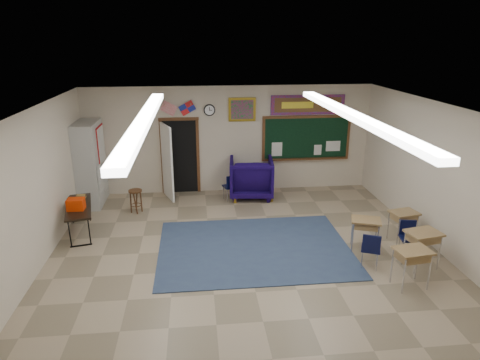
{
  "coord_description": "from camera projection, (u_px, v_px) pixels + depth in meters",
  "views": [
    {
      "loc": [
        -0.97,
        -7.24,
        4.25
      ],
      "look_at": [
        -0.03,
        1.5,
        1.3
      ],
      "focal_mm": 32.0,
      "sensor_mm": 36.0,
      "label": 1
    }
  ],
  "objects": [
    {
      "name": "floor",
      "position": [
        250.0,
        268.0,
        8.27
      ],
      "size": [
        9.0,
        9.0,
        0.0
      ],
      "primitive_type": "plane",
      "color": "gray",
      "rests_on": "ground"
    },
    {
      "name": "back_wall",
      "position": [
        230.0,
        140.0,
        12.04
      ],
      "size": [
        8.0,
        0.04,
        3.0
      ],
      "primitive_type": "cube",
      "color": "beige",
      "rests_on": "floor"
    },
    {
      "name": "left_wall",
      "position": [
        21.0,
        204.0,
        7.39
      ],
      "size": [
        0.04,
        9.0,
        3.0
      ],
      "primitive_type": "cube",
      "color": "beige",
      "rests_on": "floor"
    },
    {
      "name": "right_wall",
      "position": [
        457.0,
        188.0,
        8.2
      ],
      "size": [
        0.04,
        9.0,
        3.0
      ],
      "primitive_type": "cube",
      "color": "beige",
      "rests_on": "floor"
    },
    {
      "name": "ceiling",
      "position": [
        251.0,
        114.0,
        7.32
      ],
      "size": [
        8.0,
        9.0,
        0.04
      ],
      "primitive_type": "cube",
      "color": "#BABBB6",
      "rests_on": "back_wall"
    },
    {
      "name": "area_rug",
      "position": [
        254.0,
        248.0,
        9.04
      ],
      "size": [
        4.0,
        3.0,
        0.02
      ],
      "primitive_type": "cube",
      "color": "#2E3F58",
      "rests_on": "floor"
    },
    {
      "name": "fluorescent_strips",
      "position": [
        251.0,
        117.0,
        7.34
      ],
      "size": [
        3.86,
        6.0,
        0.1
      ],
      "primitive_type": null,
      "color": "white",
      "rests_on": "ceiling"
    },
    {
      "name": "doorway",
      "position": [
        176.0,
        158.0,
        11.88
      ],
      "size": [
        1.1,
        0.89,
        2.16
      ],
      "color": "black",
      "rests_on": "back_wall"
    },
    {
      "name": "chalkboard",
      "position": [
        306.0,
        139.0,
        12.23
      ],
      "size": [
        2.55,
        0.14,
        1.3
      ],
      "color": "#553018",
      "rests_on": "back_wall"
    },
    {
      "name": "bulletin_board",
      "position": [
        308.0,
        105.0,
        11.92
      ],
      "size": [
        2.1,
        0.05,
        0.55
      ],
      "color": "#B7160F",
      "rests_on": "back_wall"
    },
    {
      "name": "framed_art_print",
      "position": [
        242.0,
        110.0,
        11.77
      ],
      "size": [
        0.75,
        0.05,
        0.65
      ],
      "color": "olive",
      "rests_on": "back_wall"
    },
    {
      "name": "wall_clock",
      "position": [
        209.0,
        110.0,
        11.68
      ],
      "size": [
        0.32,
        0.05,
        0.32
      ],
      "color": "black",
      "rests_on": "back_wall"
    },
    {
      "name": "wall_flags",
      "position": [
        178.0,
        106.0,
        11.53
      ],
      "size": [
        1.16,
        0.06,
        0.7
      ],
      "primitive_type": null,
      "color": "red",
      "rests_on": "back_wall"
    },
    {
      "name": "storage_cabinet",
      "position": [
        91.0,
        164.0,
        11.18
      ],
      "size": [
        0.59,
        1.25,
        2.2
      ],
      "color": "#A6A6A1",
      "rests_on": "floor"
    },
    {
      "name": "wingback_armchair",
      "position": [
        251.0,
        177.0,
        11.85
      ],
      "size": [
        1.29,
        1.32,
        1.1
      ],
      "primitive_type": "imported",
      "rotation": [
        0.0,
        0.0,
        3.04
      ],
      "color": "#0F0534",
      "rests_on": "floor"
    },
    {
      "name": "student_chair_reading",
      "position": [
        230.0,
        187.0,
        11.64
      ],
      "size": [
        0.46,
        0.46,
        0.73
      ],
      "primitive_type": null,
      "rotation": [
        0.0,
        0.0,
        3.45
      ],
      "color": "black",
      "rests_on": "floor"
    },
    {
      "name": "student_chair_desk_a",
      "position": [
        371.0,
        250.0,
        8.21
      ],
      "size": [
        0.49,
        0.49,
        0.74
      ],
      "primitive_type": null,
      "rotation": [
        0.0,
        0.0,
        2.72
      ],
      "color": "black",
      "rests_on": "floor"
    },
    {
      "name": "student_chair_desk_b",
      "position": [
        409.0,
        239.0,
        8.66
      ],
      "size": [
        0.42,
        0.42,
        0.71
      ],
      "primitive_type": null,
      "rotation": [
        0.0,
        0.0,
        -0.19
      ],
      "color": "black",
      "rests_on": "floor"
    },
    {
      "name": "student_desk_front_left",
      "position": [
        365.0,
        233.0,
        8.84
      ],
      "size": [
        0.7,
        0.6,
        0.71
      ],
      "rotation": [
        0.0,
        0.0,
        -0.32
      ],
      "color": "brown",
      "rests_on": "floor"
    },
    {
      "name": "student_desk_front_right",
      "position": [
        403.0,
        225.0,
        9.27
      ],
      "size": [
        0.64,
        0.53,
        0.68
      ],
      "rotation": [
        0.0,
        0.0,
        0.21
      ],
      "color": "brown",
      "rests_on": "floor"
    },
    {
      "name": "student_desk_back_left",
      "position": [
        411.0,
        266.0,
        7.55
      ],
      "size": [
        0.66,
        0.53,
        0.73
      ],
      "rotation": [
        0.0,
        0.0,
        0.13
      ],
      "color": "brown",
      "rests_on": "floor"
    },
    {
      "name": "student_desk_back_right",
      "position": [
        422.0,
        248.0,
        8.18
      ],
      "size": [
        0.7,
        0.58,
        0.75
      ],
      "rotation": [
        0.0,
        0.0,
        0.19
      ],
      "color": "brown",
      "rests_on": "floor"
    },
    {
      "name": "folding_table",
      "position": [
        80.0,
        218.0,
        9.65
      ],
      "size": [
        0.87,
        1.67,
        0.91
      ],
      "rotation": [
        0.0,
        0.0,
        0.22
      ],
      "color": "black",
      "rests_on": "floor"
    },
    {
      "name": "wooden_stool",
      "position": [
        136.0,
        201.0,
        10.82
      ],
      "size": [
        0.34,
        0.34,
        0.59
      ],
      "color": "#4D2A17",
      "rests_on": "floor"
    }
  ]
}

